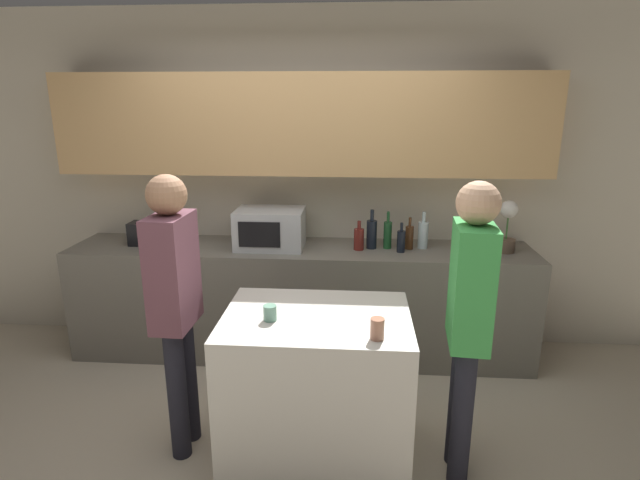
{
  "coord_description": "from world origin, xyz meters",
  "views": [
    {
      "loc": [
        0.43,
        -2.32,
        2.0
      ],
      "look_at": [
        0.23,
        0.39,
        1.24
      ],
      "focal_mm": 28.0,
      "sensor_mm": 36.0,
      "label": 1
    }
  ],
  "objects_px": {
    "potted_plant": "(507,227)",
    "cup_0": "(377,329)",
    "bottle_1": "(372,234)",
    "microwave": "(270,228)",
    "bottle_4": "(409,237)",
    "bottle_0": "(359,239)",
    "bottle_2": "(388,234)",
    "person_center": "(469,310)",
    "cup_1": "(270,313)",
    "person_left": "(175,295)",
    "bottle_3": "(401,241)",
    "bottle_5": "(423,234)",
    "toaster": "(147,233)"
  },
  "relations": [
    {
      "from": "potted_plant",
      "to": "cup_0",
      "type": "height_order",
      "value": "potted_plant"
    },
    {
      "from": "bottle_1",
      "to": "microwave",
      "type": "bearing_deg",
      "value": -178.42
    },
    {
      "from": "potted_plant",
      "to": "bottle_4",
      "type": "xyz_separation_m",
      "value": [
        -0.72,
        0.03,
        -0.1
      ]
    },
    {
      "from": "bottle_0",
      "to": "bottle_2",
      "type": "relative_size",
      "value": 0.78
    },
    {
      "from": "person_center",
      "to": "cup_1",
      "type": "bearing_deg",
      "value": 95.64
    },
    {
      "from": "bottle_4",
      "to": "cup_1",
      "type": "relative_size",
      "value": 3.01
    },
    {
      "from": "microwave",
      "to": "person_left",
      "type": "height_order",
      "value": "person_left"
    },
    {
      "from": "bottle_1",
      "to": "person_center",
      "type": "xyz_separation_m",
      "value": [
        0.46,
        -1.33,
        -0.04
      ]
    },
    {
      "from": "bottle_2",
      "to": "bottle_4",
      "type": "height_order",
      "value": "bottle_2"
    },
    {
      "from": "potted_plant",
      "to": "person_left",
      "type": "relative_size",
      "value": 0.24
    },
    {
      "from": "person_center",
      "to": "bottle_0",
      "type": "bearing_deg",
      "value": 28.36
    },
    {
      "from": "bottle_3",
      "to": "bottle_5",
      "type": "bearing_deg",
      "value": 34.56
    },
    {
      "from": "bottle_4",
      "to": "cup_1",
      "type": "distance_m",
      "value": 1.6
    },
    {
      "from": "bottle_2",
      "to": "bottle_3",
      "type": "height_order",
      "value": "bottle_2"
    },
    {
      "from": "bottle_3",
      "to": "bottle_5",
      "type": "xyz_separation_m",
      "value": [
        0.18,
        0.12,
        0.02
      ]
    },
    {
      "from": "toaster",
      "to": "bottle_4",
      "type": "relative_size",
      "value": 1.05
    },
    {
      "from": "bottle_1",
      "to": "cup_1",
      "type": "xyz_separation_m",
      "value": [
        -0.56,
        -1.35,
        -0.08
      ]
    },
    {
      "from": "potted_plant",
      "to": "person_center",
      "type": "xyz_separation_m",
      "value": [
        -0.55,
        -1.31,
        -0.12
      ]
    },
    {
      "from": "cup_0",
      "to": "person_left",
      "type": "xyz_separation_m",
      "value": [
        -1.1,
        0.28,
        0.03
      ]
    },
    {
      "from": "bottle_2",
      "to": "cup_1",
      "type": "xyz_separation_m",
      "value": [
        -0.69,
        -1.35,
        -0.08
      ]
    },
    {
      "from": "toaster",
      "to": "bottle_1",
      "type": "relative_size",
      "value": 0.85
    },
    {
      "from": "toaster",
      "to": "cup_0",
      "type": "xyz_separation_m",
      "value": [
        1.77,
        -1.5,
        -0.04
      ]
    },
    {
      "from": "bottle_2",
      "to": "person_left",
      "type": "bearing_deg",
      "value": -134.7
    },
    {
      "from": "toaster",
      "to": "bottle_3",
      "type": "distance_m",
      "value": 2.0
    },
    {
      "from": "cup_1",
      "to": "person_left",
      "type": "height_order",
      "value": "person_left"
    },
    {
      "from": "cup_1",
      "to": "potted_plant",
      "type": "bearing_deg",
      "value": 40.17
    },
    {
      "from": "bottle_4",
      "to": "person_center",
      "type": "bearing_deg",
      "value": -82.69
    },
    {
      "from": "bottle_1",
      "to": "bottle_5",
      "type": "xyz_separation_m",
      "value": [
        0.4,
        0.04,
        -0.01
      ]
    },
    {
      "from": "cup_0",
      "to": "cup_1",
      "type": "distance_m",
      "value": 0.58
    },
    {
      "from": "bottle_2",
      "to": "cup_0",
      "type": "height_order",
      "value": "bottle_2"
    },
    {
      "from": "potted_plant",
      "to": "bottle_4",
      "type": "distance_m",
      "value": 0.73
    },
    {
      "from": "toaster",
      "to": "bottle_0",
      "type": "distance_m",
      "value": 1.68
    },
    {
      "from": "bottle_0",
      "to": "bottle_4",
      "type": "xyz_separation_m",
      "value": [
        0.39,
        0.05,
        0.01
      ]
    },
    {
      "from": "microwave",
      "to": "bottle_2",
      "type": "bearing_deg",
      "value": 1.96
    },
    {
      "from": "bottle_4",
      "to": "bottle_5",
      "type": "distance_m",
      "value": 0.11
    },
    {
      "from": "microwave",
      "to": "cup_1",
      "type": "bearing_deg",
      "value": -80.45
    },
    {
      "from": "potted_plant",
      "to": "cup_1",
      "type": "height_order",
      "value": "potted_plant"
    },
    {
      "from": "bottle_4",
      "to": "cup_0",
      "type": "xyz_separation_m",
      "value": [
        -0.3,
        -1.52,
        -0.05
      ]
    },
    {
      "from": "bottle_3",
      "to": "cup_1",
      "type": "height_order",
      "value": "bottle_3"
    },
    {
      "from": "toaster",
      "to": "bottle_5",
      "type": "height_order",
      "value": "bottle_5"
    },
    {
      "from": "bottle_1",
      "to": "person_left",
      "type": "bearing_deg",
      "value": -131.91
    },
    {
      "from": "cup_1",
      "to": "person_center",
      "type": "distance_m",
      "value": 1.02
    },
    {
      "from": "microwave",
      "to": "cup_0",
      "type": "relative_size",
      "value": 4.87
    },
    {
      "from": "bottle_4",
      "to": "bottle_2",
      "type": "bearing_deg",
      "value": 178.69
    },
    {
      "from": "microwave",
      "to": "bottle_2",
      "type": "xyz_separation_m",
      "value": [
        0.91,
        0.03,
        -0.04
      ]
    },
    {
      "from": "cup_1",
      "to": "person_center",
      "type": "bearing_deg",
      "value": 0.73
    },
    {
      "from": "cup_0",
      "to": "bottle_4",
      "type": "bearing_deg",
      "value": 78.88
    },
    {
      "from": "toaster",
      "to": "person_center",
      "type": "bearing_deg",
      "value": -30.4
    },
    {
      "from": "bottle_4",
      "to": "person_center",
      "type": "relative_size",
      "value": 0.15
    },
    {
      "from": "microwave",
      "to": "bottle_5",
      "type": "xyz_separation_m",
      "value": [
        1.18,
        0.06,
        -0.04
      ]
    }
  ]
}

